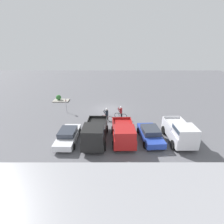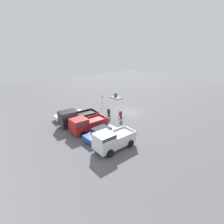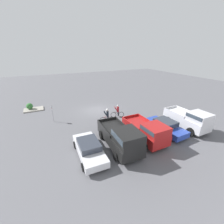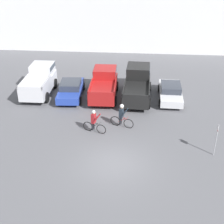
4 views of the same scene
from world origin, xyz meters
TOP-DOWN VIEW (x-y plane):
  - ground_plane at (0.00, 0.00)m, footprint 80.00×80.00m
  - pickup_truck_0 at (-7.22, 9.60)m, footprint 2.32×4.88m
  - sedan_0 at (-4.41, 9.05)m, footprint 2.26×4.72m
  - pickup_truck_1 at (-1.62, 9.57)m, footprint 2.39×5.01m
  - pickup_truck_2 at (1.20, 9.71)m, footprint 2.45×5.66m
  - sedan_1 at (3.99, 9.32)m, footprint 2.04×4.73m
  - cyclist_0 at (0.19, 4.36)m, footprint 1.68×0.63m
  - cyclist_1 at (-1.65, 3.46)m, footprint 1.67×0.63m
  - fire_lane_sign at (6.04, 1.41)m, footprint 0.09×0.30m
  - curb_island at (8.33, -4.00)m, footprint 2.64×1.75m
  - shrub at (8.79, -4.19)m, footprint 0.88×0.88m

SIDE VIEW (x-z plane):
  - ground_plane at x=0.00m, z-range 0.00..0.00m
  - curb_island at x=8.33m, z-range 0.00..0.15m
  - shrub at x=8.79m, z-range 0.15..1.03m
  - sedan_1 at x=3.99m, z-range 0.01..1.32m
  - sedan_0 at x=-4.41m, z-range 0.01..1.38m
  - cyclist_1 at x=-1.65m, z-range -0.01..1.69m
  - cyclist_0 at x=0.19m, z-range 0.03..1.83m
  - pickup_truck_1 at x=-1.62m, z-range 0.04..2.14m
  - pickup_truck_0 at x=-7.22m, z-range 0.05..2.33m
  - pickup_truck_2 at x=1.20m, z-range 0.03..2.36m
  - fire_lane_sign at x=6.04m, z-range 0.23..2.36m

